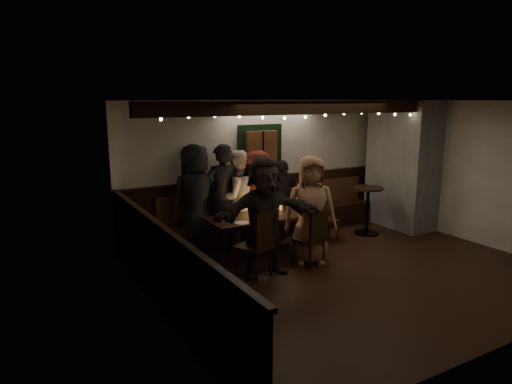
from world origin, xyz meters
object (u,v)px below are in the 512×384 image
person_c (236,198)px  person_d (258,196)px  person_b (222,196)px  person_e (283,198)px  chair_near_right (313,235)px  person_g (310,210)px  high_top (368,205)px  chair_near_left (259,241)px  person_f (264,216)px  dining_table (262,219)px  chair_end (323,216)px  person_a (195,198)px

person_c → person_d: bearing=174.6°
person_b → person_e: size_ratio=1.26×
chair_near_right → person_g: (0.07, 0.20, 0.35)m
chair_near_right → person_c: 1.77m
high_top → person_d: size_ratio=0.55×
person_b → person_e: bearing=-174.8°
chair_near_left → person_f: person_f is taller
dining_table → person_b: person_b is taller
person_c → person_g: bearing=108.0°
high_top → person_g: bearing=-159.2°
chair_end → person_c: 1.67m
chair_near_left → high_top: 3.13m
chair_end → person_f: bearing=-154.1°
person_a → person_f: bearing=100.7°
chair_end → high_top: bearing=-4.2°
chair_near_right → person_f: (-0.82, 0.14, 0.38)m
chair_near_right → chair_end: chair_near_right is taller
chair_near_right → person_e: bearing=73.0°
dining_table → chair_end: bearing=2.7°
chair_near_right → person_g: bearing=69.9°
person_c → person_e: person_c is taller
person_c → high_top: bearing=160.0°
dining_table → person_g: (0.46, -0.75, 0.26)m
chair_near_right → dining_table: bearing=112.3°
person_b → person_e: (1.33, 0.07, -0.19)m
person_c → person_f: (-0.30, -1.52, 0.04)m
person_f → chair_end: bearing=34.6°
chair_near_right → person_f: 0.91m
chair_end → person_d: person_d is taller
high_top → person_g: 2.09m
person_e → person_g: 1.56m
chair_near_left → person_c: bearing=74.2°
chair_end → high_top: (1.03, -0.08, 0.11)m
person_a → person_e: 1.81m
person_c → person_d: 0.45m
chair_near_right → person_b: bearing=116.7°
chair_end → person_c: (-1.49, 0.65, 0.39)m
chair_near_left → dining_table: bearing=57.6°
dining_table → chair_near_right: size_ratio=2.03×
chair_near_left → person_d: size_ratio=0.60×
chair_near_right → person_e: (0.52, 1.69, 0.22)m
dining_table → person_a: person_a is taller
person_e → person_g: bearing=65.9°
person_d → person_e: size_ratio=1.14×
person_f → person_g: bearing=12.5°
person_c → chair_near_left: bearing=70.3°
person_e → person_a: bearing=-8.5°
person_a → person_e: size_ratio=1.27×
dining_table → person_f: person_f is taller
chair_near_left → person_a: person_a is taller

